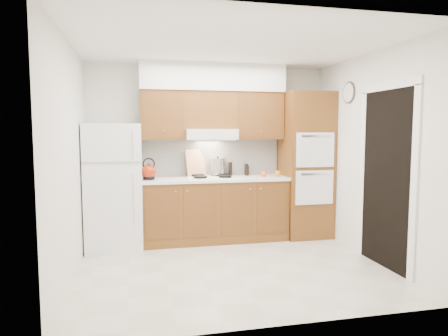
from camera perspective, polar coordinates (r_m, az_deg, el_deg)
The scene contains 26 objects.
floor at distance 4.92m, azimuth 1.18°, elevation -13.94°, with size 3.60×3.60×0.00m, color beige.
ceiling at distance 4.75m, azimuth 1.24°, elevation 17.18°, with size 3.60×3.60×0.00m, color white.
wall_back at distance 6.12m, azimuth -2.10°, elevation 2.29°, with size 3.60×0.02×2.60m, color silver.
wall_left at distance 4.58m, azimuth -21.23°, elevation 0.91°, with size 0.02×3.00×2.60m, color silver.
wall_right at distance 5.37m, azimuth 20.21°, elevation 1.54°, with size 0.02×3.00×2.60m, color silver.
fridge at distance 5.72m, azimuth -15.42°, elevation -2.55°, with size 0.75×0.72×1.72m, color white.
base_cabinets at distance 5.94m, azimuth -1.31°, elevation -6.07°, with size 2.11×0.60×0.90m, color brown.
countertop at distance 5.86m, azimuth -1.30°, elevation -1.58°, with size 2.13×0.62×0.04m, color white.
backsplash at distance 6.12m, azimuth -1.84°, elevation 1.54°, with size 2.11×0.03×0.56m, color white.
oven_cabinet at distance 6.25m, azimuth 11.55°, elevation 0.41°, with size 0.70×0.65×2.20m, color brown.
upper_cab_left at distance 5.87m, azimuth -8.77°, elevation 7.47°, with size 0.63×0.33×0.70m, color brown.
upper_cab_right at distance 6.13m, azimuth 4.81°, elevation 7.42°, with size 0.73×0.33×0.70m, color brown.
range_hood at distance 5.89m, azimuth -1.95°, elevation 4.85°, with size 0.75×0.45×0.15m, color silver.
upper_cab_over_hood at distance 5.96m, azimuth -2.07°, elevation 8.22°, with size 0.75×0.33×0.55m, color brown.
soffit at distance 5.99m, azimuth -1.58°, elevation 12.76°, with size 2.13×0.36×0.40m, color silver.
cooktop at distance 5.86m, azimuth -1.82°, elevation -1.31°, with size 0.74×0.50×0.01m, color white.
doorway at distance 5.10m, azimuth 22.13°, elevation -1.53°, with size 0.02×0.90×2.10m, color black.
wall_clock at distance 5.85m, azimuth 17.42°, elevation 10.24°, with size 0.30×0.30×0.02m, color #3F3833.
kettle at distance 5.67m, azimuth -10.69°, elevation -0.55°, with size 0.20×0.20×0.20m, color maroon.
cutting_board at distance 6.00m, azimuth -4.09°, elevation 0.69°, with size 0.31×0.02×0.42m, color tan.
stock_pot at distance 6.04m, azimuth -0.90°, elevation 0.22°, with size 0.22×0.22×0.23m, color #BBBCC0.
condiment_a at distance 6.05m, azimuth 0.91°, elevation -0.16°, with size 0.06×0.06×0.21m, color black.
condiment_b at distance 6.22m, azimuth 3.20°, elevation -0.21°, with size 0.05×0.05×0.17m, color black.
condiment_c at distance 6.13m, azimuth 3.31°, elevation -0.38°, with size 0.05×0.05×0.15m, color black.
orange_near at distance 6.06m, azimuth 7.69°, elevation -0.78°, with size 0.09×0.09×0.09m, color orange.
orange_far at distance 5.99m, azimuth 5.72°, elevation -0.84°, with size 0.09×0.09×0.09m, color orange.
Camera 1 is at (-1.10, -4.52, 1.62)m, focal length 32.00 mm.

